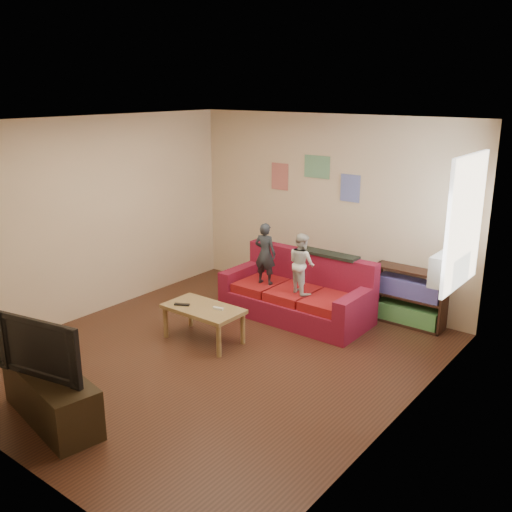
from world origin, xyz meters
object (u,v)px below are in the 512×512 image
Objects in this scene: bookshelf at (409,300)px; television at (45,345)px; tv_stand at (51,396)px; coffee_table at (203,312)px; file_box at (337,328)px; sofa at (299,295)px; child_a at (265,254)px; child_b at (302,263)px.

television reaches higher than bookshelf.
coffee_table is at bearing 101.88° from tv_stand.
file_box is (1.28, 1.10, -0.25)m from coffee_table.
child_a reaches higher than sofa.
bookshelf is at bearing -120.54° from child_b.
child_b is at bearing 171.33° from child_a.
file_box is at bearing -119.02° from bookshelf.
sofa is at bearing -153.58° from bookshelf.
sofa is 3.60m from tv_stand.
child_b is 1.45m from coffee_table.
child_b reaches higher than coffee_table.
television is at bearing 81.69° from child_a.
television is (-0.58, -3.41, -0.05)m from child_b.
tv_stand reaches higher than coffee_table.
file_box is (0.64, -0.13, -0.70)m from child_b.
child_b is at bearing 62.51° from coffee_table.
child_b is at bearing -144.82° from bookshelf.
child_b is 3.45m from television.
sofa is at bearing -24.58° from child_b.
child_b is 0.62× the size of tv_stand.
television is at bearing -112.43° from bookshelf.
file_box is 0.37× the size of television.
coffee_table is 2.19m from tv_stand.
child_a is 2.01m from bookshelf.
sofa is 1.55× the size of tv_stand.
sofa is 1.48m from coffee_table.
child_a reaches higher than television.
sofa is at bearing 159.40° from file_box.
child_a is 3.46m from tv_stand.
child_a is 0.86× the size of television.
child_a is (-0.45, -0.17, 0.56)m from sofa.
bookshelf reaches higher than file_box.
child_a is at bearing 174.16° from file_box.
child_b is 0.96m from file_box.
child_b reaches higher than sofa.
sofa is 2.10× the size of bookshelf.
bookshelf is at bearing 48.60° from coffee_table.
tv_stand is 1.30× the size of television.
sofa is 2.01× the size of television.
television reaches higher than sofa.
child_b is (0.15, -0.17, 0.53)m from sofa.
file_box is at bearing 58.15° from television.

